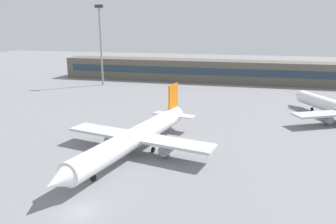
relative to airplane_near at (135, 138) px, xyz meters
name	(u,v)px	position (x,y,z in m)	size (l,w,h in m)	color
ground_plane	(162,123)	(-0.29, 19.93, -3.20)	(400.00, 400.00, 0.00)	gray
terminal_building	(202,71)	(-0.29, 84.86, 1.30)	(121.60, 12.13, 9.00)	#5B564C
airplane_near	(135,138)	(0.00, 0.00, 0.00)	(29.79, 42.15, 10.50)	white
floodlight_tower_west	(101,40)	(-37.43, 65.66, 14.29)	(3.20, 0.80, 30.81)	gray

